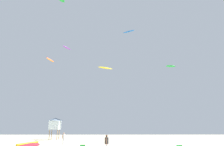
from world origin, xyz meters
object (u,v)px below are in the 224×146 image
object	(u,v)px
lifeguard_tower	(55,124)
kite_aloft_0	(67,48)
person_foreground	(107,142)
cooler_box	(83,146)
kite_aloft_1	(50,60)
kite_grounded_near	(28,145)
kite_aloft_5	(105,68)
kite_aloft_2	(171,66)
kite_aloft_4	(129,32)
person_midground	(64,137)

from	to	relation	value
lifeguard_tower	kite_aloft_0	bearing A→B (deg)	96.28
person_foreground	cooler_box	world-z (taller)	person_foreground
cooler_box	kite_aloft_1	distance (m)	35.92
kite_grounded_near	cooler_box	distance (m)	6.03
cooler_box	kite_aloft_0	bearing A→B (deg)	107.99
kite_grounded_near	kite_aloft_5	size ratio (longest dim) A/B	1.39
person_foreground	kite_aloft_2	distance (m)	39.82
kite_aloft_4	kite_aloft_5	xyz separation A→B (m)	(-6.05, -3.73, -11.30)
person_midground	kite_aloft_4	xyz separation A→B (m)	(11.38, 19.06, 26.07)
kite_aloft_1	kite_aloft_5	size ratio (longest dim) A/B	0.98
cooler_box	kite_aloft_2	bearing A→B (deg)	53.66
lifeguard_tower	kite_aloft_1	bearing A→B (deg)	117.57
kite_grounded_near	kite_aloft_2	xyz separation A→B (m)	(25.37, 26.88, 17.87)
kite_aloft_0	kite_aloft_2	distance (m)	28.93
person_foreground	cooler_box	bearing A→B (deg)	-56.53
lifeguard_tower	person_foreground	bearing A→B (deg)	-64.60
kite_aloft_4	person_midground	bearing A→B (deg)	-120.84
kite_aloft_0	kite_aloft_1	xyz separation A→B (m)	(-4.12, -0.68, -3.86)
person_foreground	kite_aloft_1	bearing A→B (deg)	-57.37
kite_aloft_1	kite_aloft_2	bearing A→B (deg)	-1.06
lifeguard_tower	kite_aloft_0	world-z (taller)	kite_aloft_0
kite_aloft_0	person_midground	bearing A→B (deg)	-76.03
person_midground	kite_aloft_2	world-z (taller)	kite_aloft_2
kite_grounded_near	kite_aloft_2	size ratio (longest dim) A/B	1.87
person_midground	kite_grounded_near	xyz separation A→B (m)	(-2.72, -5.30, -0.62)
person_foreground	person_midground	xyz separation A→B (m)	(-6.09, 10.27, -0.00)
person_foreground	kite_aloft_0	xyz separation A→B (m)	(-11.78, 33.14, 22.95)
kite_aloft_2	person_midground	bearing A→B (deg)	-136.37
person_foreground	kite_aloft_0	world-z (taller)	kite_aloft_0
person_midground	kite_aloft_4	bearing A→B (deg)	96.39
kite_aloft_5	person_foreground	bearing A→B (deg)	-88.30
kite_aloft_0	kite_aloft_2	bearing A→B (deg)	-2.60
kite_aloft_5	kite_aloft_1	bearing A→B (deg)	155.60
kite_aloft_1	kite_grounded_near	bearing A→B (deg)	-75.56
person_midground	kite_aloft_4	size ratio (longest dim) A/B	0.46
kite_aloft_0	kite_aloft_4	size ratio (longest dim) A/B	0.99
person_midground	kite_aloft_0	bearing A→B (deg)	141.20
kite_grounded_near	kite_aloft_1	xyz separation A→B (m)	(-7.08, 27.49, 19.72)
person_midground	kite_aloft_2	xyz separation A→B (m)	(22.64, 21.58, 17.24)
cooler_box	person_foreground	bearing A→B (deg)	-63.07
kite_grounded_near	person_foreground	bearing A→B (deg)	-29.40
person_midground	lifeguard_tower	world-z (taller)	lifeguard_tower
kite_grounded_near	lifeguard_tower	xyz separation A→B (m)	(-1.77, 17.32, 2.76)
kite_grounded_near	kite_aloft_0	xyz separation A→B (m)	(-2.96, 28.17, 23.58)
kite_grounded_near	kite_aloft_5	xyz separation A→B (m)	(8.05, 20.62, 15.39)
person_foreground	kite_aloft_4	distance (m)	39.59
cooler_box	kite_aloft_2	size ratio (longest dim) A/B	0.20
kite_aloft_2	kite_aloft_1	bearing A→B (deg)	178.94
lifeguard_tower	kite_aloft_2	bearing A→B (deg)	19.42
cooler_box	person_midground	bearing A→B (deg)	124.68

